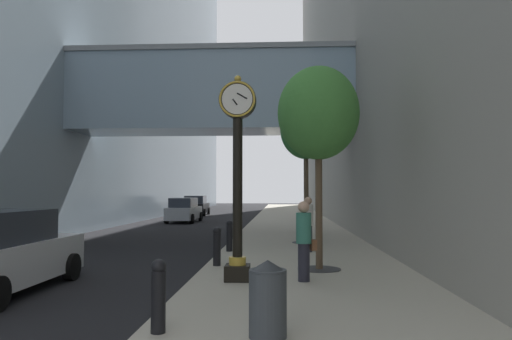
% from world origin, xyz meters
% --- Properties ---
extents(ground_plane, '(110.00, 110.00, 0.00)m').
position_xyz_m(ground_plane, '(0.00, 27.00, 0.00)').
color(ground_plane, black).
rests_on(ground_plane, ground).
extents(sidewalk_right, '(5.42, 80.00, 0.14)m').
position_xyz_m(sidewalk_right, '(2.71, 30.00, 0.07)').
color(sidewalk_right, '#ADA593').
rests_on(sidewalk_right, ground).
extents(street_clock, '(0.84, 0.55, 4.64)m').
position_xyz_m(street_clock, '(1.08, 7.81, 2.69)').
color(street_clock, black).
rests_on(street_clock, sidewalk_right).
extents(bollard_nearest, '(0.22, 0.22, 1.04)m').
position_xyz_m(bollard_nearest, '(0.33, 3.83, 0.68)').
color(bollard_nearest, black).
rests_on(bollard_nearest, sidewalk_right).
extents(bollard_third, '(0.22, 0.22, 1.04)m').
position_xyz_m(bollard_third, '(0.33, 9.92, 0.68)').
color(bollard_third, black).
rests_on(bollard_third, sidewalk_right).
extents(bollard_fourth, '(0.22, 0.22, 1.04)m').
position_xyz_m(bollard_fourth, '(0.33, 12.96, 0.68)').
color(bollard_fourth, black).
rests_on(bollard_fourth, sidewalk_right).
extents(street_tree_near, '(2.11, 2.11, 5.24)m').
position_xyz_m(street_tree_near, '(3.03, 9.45, 4.14)').
color(street_tree_near, '#333335').
rests_on(street_tree_near, sidewalk_right).
extents(street_tree_mid_near, '(2.02, 2.02, 5.57)m').
position_xyz_m(street_tree_mid_near, '(3.03, 15.74, 4.51)').
color(street_tree_mid_near, '#333335').
rests_on(street_tree_mid_near, sidewalk_right).
extents(trash_bin, '(0.53, 0.53, 1.05)m').
position_xyz_m(trash_bin, '(1.88, 3.72, 0.68)').
color(trash_bin, '#383D42').
rests_on(trash_bin, sidewalk_right).
extents(pedestrian_walking, '(0.51, 0.43, 1.77)m').
position_xyz_m(pedestrian_walking, '(2.57, 7.81, 1.08)').
color(pedestrian_walking, '#23232D').
rests_on(pedestrian_walking, sidewalk_right).
extents(pedestrian_by_clock, '(0.42, 0.42, 1.81)m').
position_xyz_m(pedestrian_by_clock, '(2.95, 13.02, 1.11)').
color(pedestrian_by_clock, '#23232D').
rests_on(pedestrian_by_clock, sidewalk_right).
extents(car_silver_near, '(1.99, 4.49, 1.68)m').
position_xyz_m(car_silver_near, '(-4.69, 29.83, 0.81)').
color(car_silver_near, '#B7BABF').
rests_on(car_silver_near, ground).
extents(car_black_far, '(2.21, 4.56, 1.74)m').
position_xyz_m(car_black_far, '(-5.58, 39.30, 0.84)').
color(car_black_far, black).
rests_on(car_black_far, ground).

